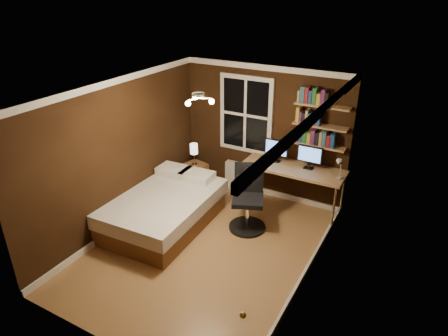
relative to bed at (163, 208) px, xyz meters
The scene contains 24 objects.
floor 1.07m from the bed, 13.65° to the right, with size 4.20×4.20×0.00m, color brown.
wall_back 2.31m from the bed, 61.66° to the left, with size 3.20×0.04×2.50m, color black.
wall_left 1.15m from the bed, 157.89° to the right, with size 0.04×4.20×2.50m, color black.
wall_right 2.78m from the bed, ahead, with size 0.04×4.20×2.50m, color black.
ceiling 2.43m from the bed, 13.65° to the right, with size 3.20×4.20×0.02m, color white.
window 2.30m from the bed, 70.33° to the left, with size 1.06×0.06×1.46m, color white.
door 3.23m from the bed, 34.68° to the right, with size 0.03×0.82×2.05m, color black, non-canonical shape.
door_knob 3.37m from the bed, 39.37° to the right, with size 0.06×0.06×0.06m, color gold.
ceiling_fixture 2.35m from the bed, 18.92° to the right, with size 0.44×0.44×0.18m, color beige, non-canonical shape.
bookshelf_lower 2.87m from the bed, 39.84° to the left, with size 0.92×0.22×0.03m, color #A98352.
books_row_lower 2.92m from the bed, 39.84° to the left, with size 0.60×0.16×0.23m, color maroon, non-canonical shape.
bookshelf_middle 3.01m from the bed, 39.84° to the left, with size 0.92×0.22×0.03m, color #A98352.
books_row_middle 3.06m from the bed, 39.84° to the left, with size 0.42×0.16×0.23m, color navy, non-canonical shape.
bookshelf_upper 3.17m from the bed, 39.84° to the left, with size 0.92×0.22×0.03m, color #A98352.
books_row_upper 3.24m from the bed, 39.84° to the left, with size 0.48×0.16×0.23m, color #275B27, non-canonical shape.
bed is the anchor object (origin of this frame).
nightstand 1.41m from the bed, 99.93° to the left, with size 0.41×0.41×0.51m, color brown.
bedside_lamp 1.47m from the bed, 99.93° to the left, with size 0.15×0.15×0.43m, color white, non-canonical shape.
radiator 1.81m from the bed, 74.92° to the left, with size 0.37×0.13×0.56m, color beige.
desk 2.36m from the bed, 40.62° to the left, with size 1.79×0.67×0.85m.
monitor_left 2.24m from the bed, 49.09° to the left, with size 0.44×0.12×0.42m, color black, non-canonical shape.
monitor_right 2.66m from the bed, 38.62° to the left, with size 0.44×0.12×0.42m, color black, non-canonical shape.
desk_lamp 3.01m from the bed, 28.57° to the left, with size 0.14×0.32×0.44m, color silver, non-canonical shape.
office_chair 1.45m from the bed, 25.33° to the left, with size 0.66×0.66×1.12m.
Camera 1 is at (2.73, -4.35, 3.83)m, focal length 32.00 mm.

